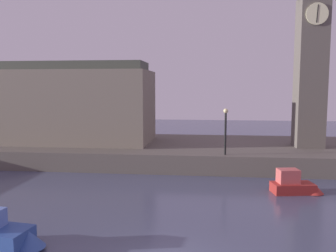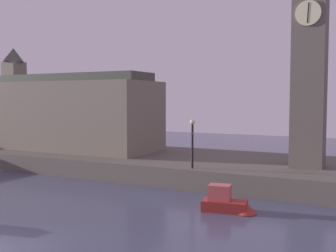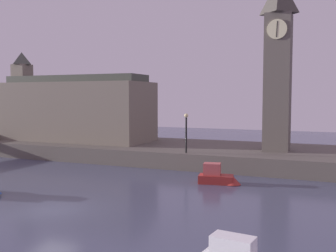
# 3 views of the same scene
# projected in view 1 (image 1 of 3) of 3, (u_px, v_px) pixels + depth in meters

# --- Properties ---
(far_embankment) EXTENTS (70.00, 12.00, 1.50)m
(far_embankment) POSITION_uv_depth(u_px,v_px,m) (192.00, 151.00, 32.57)
(far_embankment) COLOR #5B544C
(far_embankment) RESTS_ON ground
(clock_tower) EXTENTS (2.51, 2.55, 15.75)m
(clock_tower) POSITION_uv_depth(u_px,v_px,m) (311.00, 50.00, 29.88)
(clock_tower) COLOR #5B544C
(clock_tower) RESTS_ON far_embankment
(parliament_hall) EXTENTS (17.49, 6.96, 10.33)m
(parliament_hall) POSITION_uv_depth(u_px,v_px,m) (55.00, 103.00, 33.47)
(parliament_hall) COLOR slate
(parliament_hall) RESTS_ON far_embankment
(streetlamp) EXTENTS (0.36, 0.36, 3.49)m
(streetlamp) POSITION_uv_depth(u_px,v_px,m) (226.00, 126.00, 26.83)
(streetlamp) COLOR black
(streetlamp) RESTS_ON far_embankment
(boat_dinghy_red) EXTENTS (3.31, 1.73, 1.50)m
(boat_dinghy_red) POSITION_uv_depth(u_px,v_px,m) (296.00, 185.00, 22.30)
(boat_dinghy_red) COLOR maroon
(boat_dinghy_red) RESTS_ON ground
(boat_tour_blue) EXTENTS (3.64, 1.84, 1.63)m
(boat_tour_blue) POSITION_uv_depth(u_px,v_px,m) (1.00, 236.00, 14.54)
(boat_tour_blue) COLOR #2D4C93
(boat_tour_blue) RESTS_ON ground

